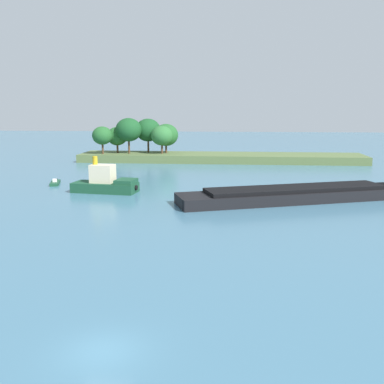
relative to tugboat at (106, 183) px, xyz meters
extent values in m
plane|color=teal|center=(11.74, -42.70, -1.35)|extent=(400.00, 400.00, 0.00)
cube|color=#566B3D|center=(15.59, 38.48, -0.49)|extent=(63.02, 10.72, 1.71)
cylinder|color=#513823|center=(-10.68, 35.88, 1.51)|extent=(0.44, 0.44, 2.30)
ellipsoid|color=#235B28|center=(-10.68, 35.88, 4.45)|extent=(4.48, 4.48, 4.04)
cylinder|color=#513823|center=(-8.05, 38.76, 1.32)|extent=(0.44, 0.44, 1.92)
ellipsoid|color=#235B28|center=(-8.05, 38.76, 4.14)|extent=(4.65, 4.65, 4.19)
cylinder|color=#513823|center=(-5.07, 37.53, 1.85)|extent=(0.44, 0.44, 2.99)
ellipsoid|color=#194C23|center=(-5.07, 37.53, 5.67)|extent=(5.81, 5.81, 5.23)
cylinder|color=#513823|center=(-1.22, 40.52, 1.75)|extent=(0.44, 0.44, 2.79)
ellipsoid|color=#194C23|center=(-1.22, 40.52, 5.46)|extent=(5.79, 5.79, 5.21)
cylinder|color=#513823|center=(2.43, 37.59, 1.41)|extent=(0.44, 0.44, 2.11)
ellipsoid|color=#2D6B33|center=(2.43, 37.59, 4.42)|extent=(4.88, 4.88, 4.39)
cylinder|color=#513823|center=(3.09, 39.40, 1.30)|extent=(0.44, 0.44, 1.88)
ellipsoid|color=#235B28|center=(3.09, 39.40, 4.45)|extent=(5.53, 5.53, 4.98)
cube|color=#19472D|center=(-0.14, 0.02, -0.65)|extent=(9.68, 4.82, 1.40)
cube|color=#19472D|center=(3.08, -0.41, 0.35)|extent=(3.01, 3.58, 0.60)
cube|color=beige|center=(-0.44, 0.06, 1.35)|extent=(3.53, 2.77, 2.60)
cylinder|color=gold|center=(-1.52, 0.20, 3.25)|extent=(0.70, 0.70, 1.20)
cylinder|color=black|center=(4.56, -0.60, -0.51)|extent=(0.39, 0.73, 0.70)
cube|color=black|center=(27.99, -3.37, -0.65)|extent=(34.41, 16.95, 1.40)
cube|color=black|center=(26.58, -3.87, 0.30)|extent=(24.37, 12.65, 0.50)
cube|color=black|center=(12.11, -9.07, -0.58)|extent=(2.27, 4.26, 1.26)
cube|color=#19472D|center=(-9.95, 5.89, -1.14)|extent=(2.52, 4.63, 0.42)
cube|color=white|center=(-9.85, 5.57, -0.67)|extent=(0.78, 0.67, 0.50)
cube|color=black|center=(-10.62, 8.17, -1.07)|extent=(0.39, 0.36, 0.56)
camera|label=1|loc=(18.14, -63.45, 10.98)|focal=42.60mm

